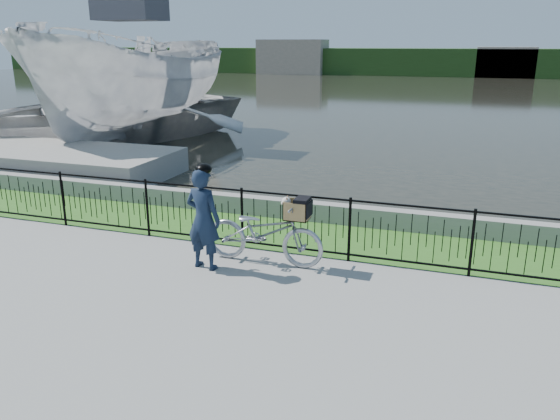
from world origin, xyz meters
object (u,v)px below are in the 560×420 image
at_px(bicycle_rig, 265,232).
at_px(cyclist, 203,218).
at_px(boat_far, 110,111).
at_px(boat_near, 136,85).
at_px(dock, 16,158).

relative_size(bicycle_rig, cyclist, 1.17).
height_order(cyclist, boat_far, boat_far).
relative_size(bicycle_rig, boat_far, 0.16).
bearing_deg(bicycle_rig, boat_far, 135.78).
relative_size(bicycle_rig, boat_near, 0.19).
height_order(dock, boat_near, boat_near).
relative_size(dock, cyclist, 5.57).
xyz_separation_m(bicycle_rig, cyclist, (-0.89, -0.53, 0.33)).
bearing_deg(cyclist, boat_near, 127.76).
distance_m(boat_near, boat_far, 2.07).
distance_m(bicycle_rig, cyclist, 1.08).
height_order(bicycle_rig, boat_far, boat_far).
height_order(dock, cyclist, cyclist).
distance_m(bicycle_rig, boat_far, 14.01).
height_order(dock, boat_far, boat_far).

